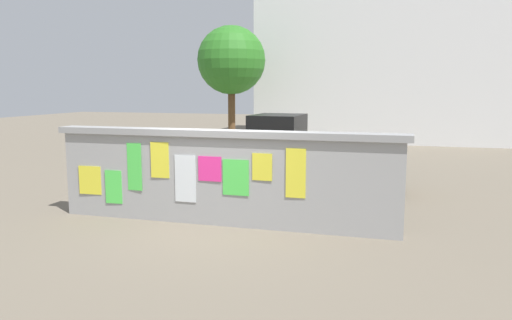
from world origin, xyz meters
TOP-DOWN VIEW (x-y plane):
  - ground at (0.00, 8.00)m, footprint 60.00×60.00m
  - poster_wall at (-0.01, -0.00)m, footprint 6.66×0.42m
  - auto_rickshaw_truck at (1.14, 3.68)m, footprint 3.65×1.63m
  - motorcycle at (-1.45, 1.99)m, footprint 1.90×0.56m
  - bicycle_near at (-1.91, 4.39)m, footprint 1.71×0.44m
  - person_walking at (1.35, 0.85)m, footprint 0.42×0.42m
  - person_bystander at (-0.99, 5.40)m, footprint 0.44×0.44m
  - tree_roadside at (-3.86, 11.76)m, footprint 2.89×2.89m
  - building_background at (2.05, 17.70)m, footprint 11.65×7.02m

SIDE VIEW (x-z plane):
  - ground at x=0.00m, z-range 0.00..0.00m
  - bicycle_near at x=-1.91m, z-range -0.11..0.84m
  - motorcycle at x=-1.45m, z-range 0.03..0.90m
  - auto_rickshaw_truck at x=1.14m, z-range -0.02..1.83m
  - poster_wall at x=-0.01m, z-range 0.02..1.78m
  - person_walking at x=1.35m, z-range 0.18..1.80m
  - person_bystander at x=-0.99m, z-range 0.18..1.80m
  - tree_roadside at x=-3.86m, z-range 1.10..6.24m
  - building_background at x=2.05m, z-range 0.02..8.27m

